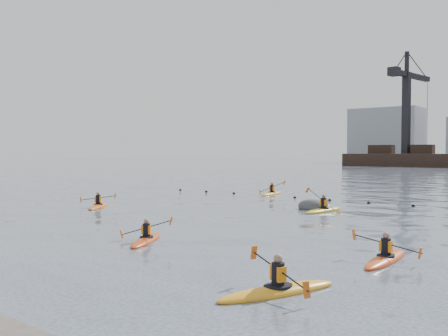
{
  "coord_description": "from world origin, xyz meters",
  "views": [
    {
      "loc": [
        12.86,
        -10.11,
        3.63
      ],
      "look_at": [
        -1.59,
        8.94,
        2.8
      ],
      "focal_mm": 38.0,
      "sensor_mm": 36.0,
      "label": 1
    }
  ],
  "objects": [
    {
      "name": "kayaker_5",
      "position": [
        -8.06,
        24.18,
        0.11
      ],
      "size": [
        2.49,
        3.65,
        1.37
      ],
      "rotation": [
        0.0,
        0.0,
        0.09
      ],
      "color": "gold",
      "rests_on": "ground"
    },
    {
      "name": "float_line",
      "position": [
        -0.5,
        22.53,
        0.03
      ],
      "size": [
        33.24,
        0.73,
        0.24
      ],
      "color": "black",
      "rests_on": "ground"
    },
    {
      "name": "mooring_buoy",
      "position": [
        -0.42,
        17.06,
        0.0
      ],
      "size": [
        2.92,
        2.41,
        1.65
      ],
      "primitive_type": "ellipsoid",
      "rotation": [
        0.0,
        0.21,
        0.47
      ],
      "color": "#424548",
      "rests_on": "ground"
    },
    {
      "name": "kayaker_3",
      "position": [
        0.41,
        16.3,
        0.11
      ],
      "size": [
        2.6,
        3.74,
        1.6
      ],
      "rotation": [
        0.0,
        0.0,
        -0.13
      ],
      "color": "gold",
      "rests_on": "ground"
    },
    {
      "name": "ground",
      "position": [
        0.0,
        0.0,
        0.0
      ],
      "size": [
        400.0,
        400.0,
        0.0
      ],
      "primitive_type": "plane",
      "color": "#323D49",
      "rests_on": "ground"
    },
    {
      "name": "kayaker_1",
      "position": [
        6.72,
        0.27,
        0.11
      ],
      "size": [
        2.28,
        3.58,
        1.17
      ],
      "rotation": [
        0.0,
        0.0,
        -0.42
      ],
      "color": "orange",
      "rests_on": "ground"
    },
    {
      "name": "kayaker_4",
      "position": [
        7.72,
        5.55,
        0.1
      ],
      "size": [
        2.33,
        3.42,
        1.1
      ],
      "rotation": [
        0.0,
        0.0,
        3.14
      ],
      "color": "#DC4614",
      "rests_on": "ground"
    },
    {
      "name": "kayaker_0",
      "position": [
        -1.14,
        3.15,
        0.1
      ],
      "size": [
        2.1,
        3.17,
        1.15
      ],
      "rotation": [
        0.0,
        0.0,
        0.49
      ],
      "color": "#C03F12",
      "rests_on": "ground"
    },
    {
      "name": "kayaker_2",
      "position": [
        -12.28,
        9.44,
        0.11
      ],
      "size": [
        2.62,
        3.28,
        1.13
      ],
      "rotation": [
        0.0,
        0.0,
        0.62
      ],
      "color": "#D25913",
      "rests_on": "ground"
    }
  ]
}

